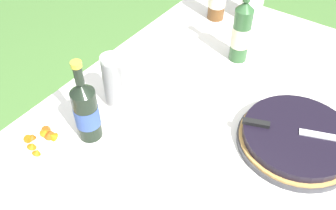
{
  "coord_description": "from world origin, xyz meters",
  "views": [
    {
      "loc": [
        -0.75,
        -0.42,
        1.71
      ],
      "look_at": [
        0.01,
        0.13,
        0.81
      ],
      "focal_mm": 40.0,
      "sensor_mm": 36.0,
      "label": 1
    }
  ],
  "objects_px": {
    "berry_tart": "(297,138)",
    "cup_stack": "(113,81)",
    "serving_knife": "(290,129)",
    "juice_bottle_red": "(86,111)",
    "cider_bottle_green": "(241,32)",
    "snack_plate_near": "(42,141)"
  },
  "relations": [
    {
      "from": "cup_stack",
      "to": "juice_bottle_red",
      "type": "relative_size",
      "value": 0.69
    },
    {
      "from": "cider_bottle_green",
      "to": "juice_bottle_red",
      "type": "xyz_separation_m",
      "value": [
        -0.68,
        0.21,
        -0.02
      ]
    },
    {
      "from": "berry_tart",
      "to": "juice_bottle_red",
      "type": "height_order",
      "value": "juice_bottle_red"
    },
    {
      "from": "serving_knife",
      "to": "cider_bottle_green",
      "type": "height_order",
      "value": "cider_bottle_green"
    },
    {
      "from": "serving_knife",
      "to": "juice_bottle_red",
      "type": "relative_size",
      "value": 1.15
    },
    {
      "from": "cup_stack",
      "to": "snack_plate_near",
      "type": "distance_m",
      "value": 0.32
    },
    {
      "from": "berry_tart",
      "to": "cup_stack",
      "type": "distance_m",
      "value": 0.66
    },
    {
      "from": "serving_knife",
      "to": "cup_stack",
      "type": "distance_m",
      "value": 0.63
    },
    {
      "from": "cider_bottle_green",
      "to": "juice_bottle_red",
      "type": "relative_size",
      "value": 1.12
    },
    {
      "from": "berry_tart",
      "to": "snack_plate_near",
      "type": "relative_size",
      "value": 2.06
    },
    {
      "from": "berry_tart",
      "to": "serving_knife",
      "type": "relative_size",
      "value": 1.1
    },
    {
      "from": "berry_tart",
      "to": "cup_stack",
      "type": "relative_size",
      "value": 1.83
    },
    {
      "from": "snack_plate_near",
      "to": "cider_bottle_green",
      "type": "bearing_deg",
      "value": -21.03
    },
    {
      "from": "berry_tart",
      "to": "cup_stack",
      "type": "bearing_deg",
      "value": 107.72
    },
    {
      "from": "berry_tart",
      "to": "cider_bottle_green",
      "type": "height_order",
      "value": "cider_bottle_green"
    },
    {
      "from": "serving_knife",
      "to": "cup_stack",
      "type": "relative_size",
      "value": 1.67
    },
    {
      "from": "berry_tart",
      "to": "snack_plate_near",
      "type": "distance_m",
      "value": 0.85
    },
    {
      "from": "serving_knife",
      "to": "cider_bottle_green",
      "type": "relative_size",
      "value": 1.03
    },
    {
      "from": "juice_bottle_red",
      "to": "cup_stack",
      "type": "bearing_deg",
      "value": 11.43
    },
    {
      "from": "cup_stack",
      "to": "juice_bottle_red",
      "type": "xyz_separation_m",
      "value": [
        -0.17,
        -0.03,
        0.01
      ]
    },
    {
      "from": "serving_knife",
      "to": "juice_bottle_red",
      "type": "bearing_deg",
      "value": -168.52
    },
    {
      "from": "juice_bottle_red",
      "to": "berry_tart",
      "type": "bearing_deg",
      "value": -57.97
    }
  ]
}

